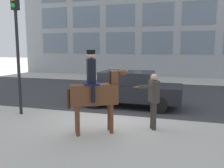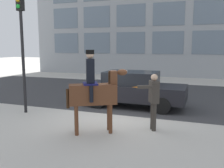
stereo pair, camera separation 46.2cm
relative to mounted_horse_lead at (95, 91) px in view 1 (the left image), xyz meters
name	(u,v)px [view 1 (the left image)]	position (x,y,z in m)	size (l,w,h in m)	color
ground_plane	(112,119)	(0.05, 1.51, -1.23)	(80.00, 80.00, 0.00)	beige
road_surface	(138,94)	(0.05, 6.26, -1.23)	(24.98, 8.50, 0.01)	#38383A
mounted_horse_lead	(95,91)	(0.00, 0.00, 0.00)	(1.62, 1.12, 2.41)	#59331E
pedestrian_bystander	(153,97)	(1.56, 0.80, -0.23)	(0.75, 0.74, 1.70)	#332D28
street_car_near_lane	(129,88)	(0.20, 3.48, -0.47)	(4.24, 1.79, 1.47)	black
traffic_light	(16,33)	(-3.40, 1.12, 1.75)	(0.24, 0.29, 4.49)	black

